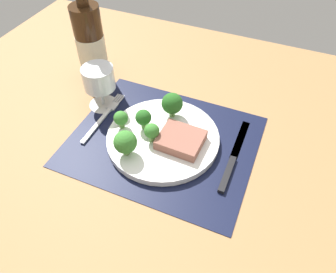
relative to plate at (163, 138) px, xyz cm
name	(u,v)px	position (x,y,z in cm)	size (l,w,h in cm)	color
ground_plane	(163,145)	(0.00, 0.00, -2.60)	(140.00, 110.00, 3.00)	#996D42
placemat	(163,141)	(0.00, 0.00, -0.95)	(42.94, 35.01, 0.30)	black
plate	(163,138)	(0.00, 0.00, 0.00)	(26.47, 26.47, 1.60)	white
steak	(181,140)	(4.71, -0.57, 1.97)	(9.78, 8.53, 2.35)	#8C5647
broccoli_near_fork	(125,142)	(-5.25, -8.08, 4.47)	(5.17, 5.17, 6.31)	#6B994C
broccoli_near_steak	(143,118)	(-5.27, 0.74, 4.00)	(3.77, 3.77, 5.20)	#5B8942
broccoli_center	(121,119)	(-10.23, -1.15, 3.57)	(3.45, 3.45, 4.62)	#5B8942
broccoli_back_left	(172,104)	(-0.70, 7.24, 4.70)	(5.18, 5.18, 6.56)	#6B994C
broccoli_front_edge	(152,131)	(-1.73, -2.25, 3.71)	(3.54, 3.54, 4.82)	#6B994C
fork	(104,117)	(-17.10, 1.42, -0.55)	(2.40, 19.20, 0.50)	silver
knife	(233,159)	(16.83, 0.53, -0.50)	(1.80, 23.00, 0.80)	black
wine_bottle	(91,43)	(-27.91, 15.67, 9.97)	(7.71, 7.71, 29.87)	#331E0F
wine_glass	(99,81)	(-19.89, 5.93, 6.78)	(7.92, 7.92, 11.53)	silver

